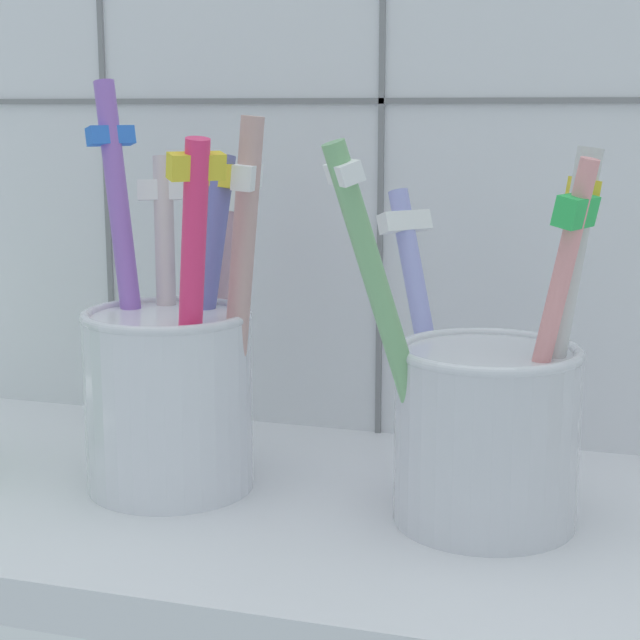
# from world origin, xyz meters

# --- Properties ---
(counter_slab) EXTENTS (0.64, 0.22, 0.02)m
(counter_slab) POSITION_xyz_m (0.00, 0.00, 0.01)
(counter_slab) COLOR silver
(counter_slab) RESTS_ON ground
(tile_wall_back) EXTENTS (0.64, 0.02, 0.45)m
(tile_wall_back) POSITION_xyz_m (-0.00, 0.12, 0.22)
(tile_wall_back) COLOR white
(tile_wall_back) RESTS_ON ground
(toothbrush_cup_left) EXTENTS (0.10, 0.11, 0.19)m
(toothbrush_cup_left) POSITION_xyz_m (-0.07, 0.00, 0.07)
(toothbrush_cup_left) COLOR silver
(toothbrush_cup_left) RESTS_ON counter_slab
(toothbrush_cup_right) EXTENTS (0.11, 0.10, 0.16)m
(toothbrush_cup_right) POSITION_xyz_m (0.07, -0.00, 0.06)
(toothbrush_cup_right) COLOR silver
(toothbrush_cup_right) RESTS_ON counter_slab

